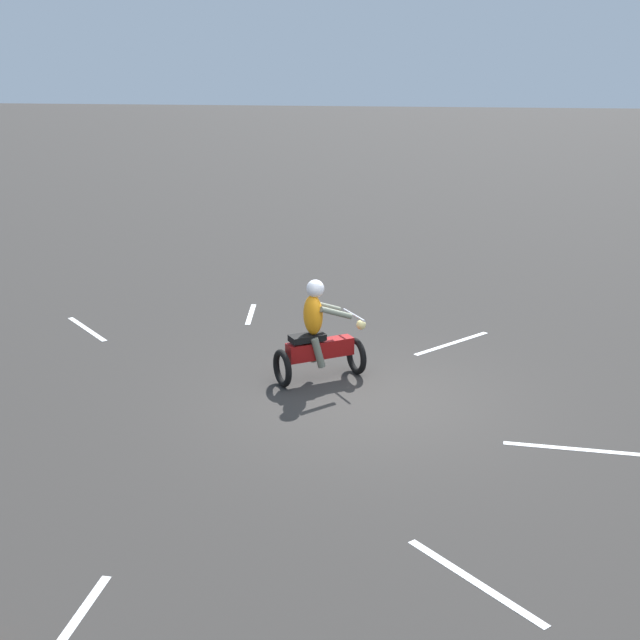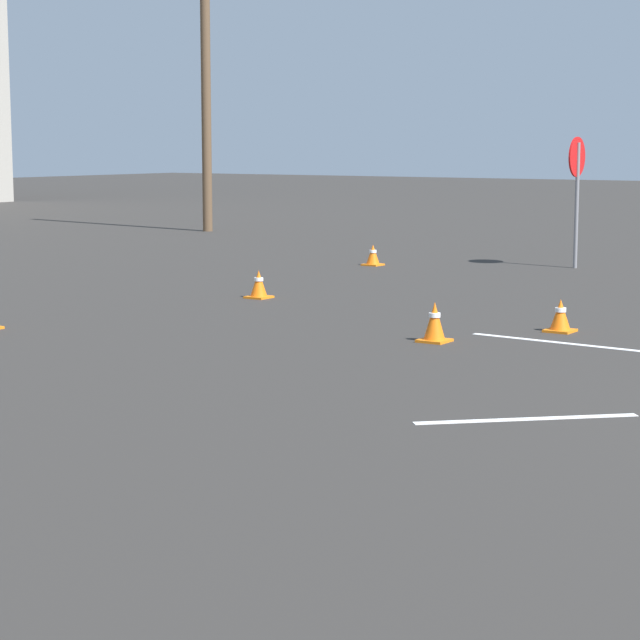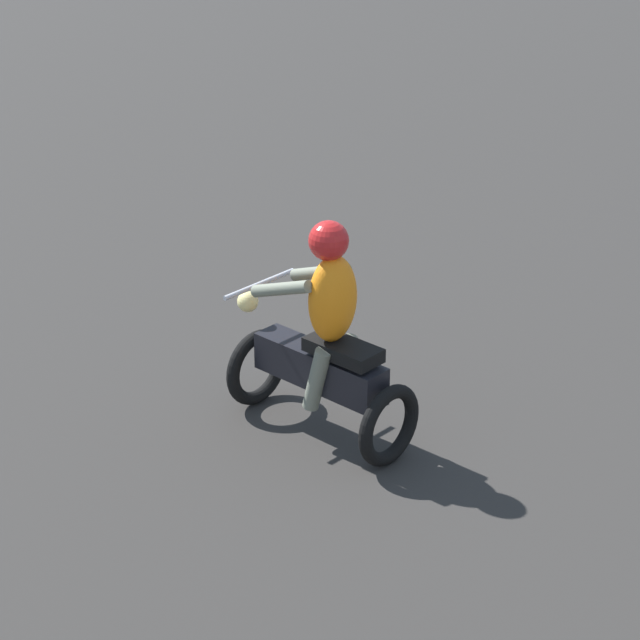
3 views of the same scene
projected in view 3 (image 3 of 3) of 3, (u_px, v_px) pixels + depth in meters
The scene contains 1 object.
motorcycle_rider_background at pixel (324, 344), 8.82m from camera, with size 0.90×1.56×1.66m.
Camera 3 is at (0.36, 16.04, 4.61)m, focal length 70.00 mm.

